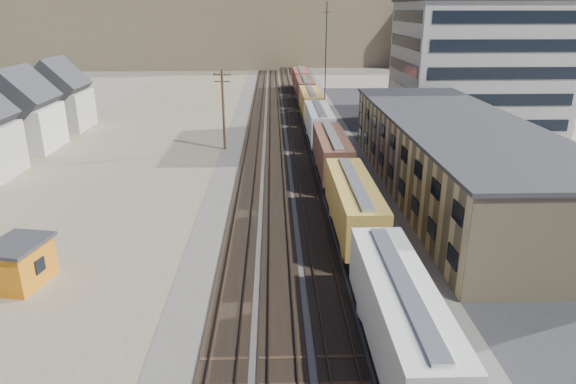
{
  "coord_description": "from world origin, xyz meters",
  "views": [
    {
      "loc": [
        -2.38,
        -21.87,
        17.02
      ],
      "look_at": [
        -1.18,
        17.25,
        3.0
      ],
      "focal_mm": 32.0,
      "sensor_mm": 36.0,
      "label": 1
    }
  ],
  "objects_px": {
    "freight_train": "(325,135)",
    "parked_car_blue": "(471,154)",
    "maintenance_shed": "(20,263)",
    "utility_pole_north": "(223,108)"
  },
  "relations": [
    {
      "from": "freight_train",
      "to": "parked_car_blue",
      "type": "xyz_separation_m",
      "value": [
        17.5,
        -1.13,
        -2.1
      ]
    },
    {
      "from": "freight_train",
      "to": "parked_car_blue",
      "type": "distance_m",
      "value": 17.67
    },
    {
      "from": "freight_train",
      "to": "maintenance_shed",
      "type": "relative_size",
      "value": 25.87
    },
    {
      "from": "utility_pole_north",
      "to": "maintenance_shed",
      "type": "relative_size",
      "value": 2.16
    },
    {
      "from": "utility_pole_north",
      "to": "freight_train",
      "type": "bearing_deg",
      "value": -19.58
    },
    {
      "from": "maintenance_shed",
      "to": "freight_train",
      "type": "bearing_deg",
      "value": 52.42
    },
    {
      "from": "freight_train",
      "to": "utility_pole_north",
      "type": "height_order",
      "value": "utility_pole_north"
    },
    {
      "from": "freight_train",
      "to": "maintenance_shed",
      "type": "xyz_separation_m",
      "value": [
        -22.6,
        -29.37,
        -1.26
      ]
    },
    {
      "from": "freight_train",
      "to": "utility_pole_north",
      "type": "relative_size",
      "value": 11.97
    },
    {
      "from": "utility_pole_north",
      "to": "maintenance_shed",
      "type": "height_order",
      "value": "utility_pole_north"
    }
  ]
}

